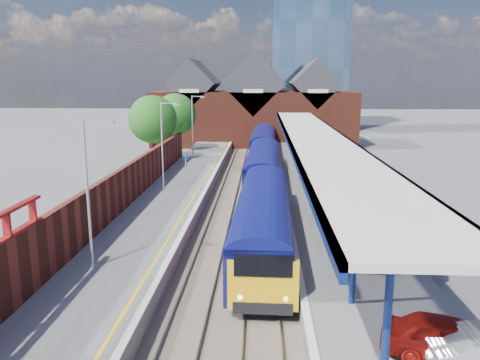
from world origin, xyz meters
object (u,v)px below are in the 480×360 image
at_px(lamp_post_b, 90,185).
at_px(lamp_post_d, 194,123).
at_px(platform_sign, 186,165).
at_px(parked_car_blue, 357,224).
at_px(parked_car_dark, 402,254).
at_px(train, 263,152).
at_px(parked_car_red, 450,339).
at_px(lamp_post_c, 164,140).

height_order(lamp_post_b, lamp_post_d, same).
bearing_deg(platform_sign, parked_car_blue, -46.08).
xyz_separation_m(parked_car_dark, parked_car_blue, (-1.18, 4.77, -0.06)).
distance_m(train, platform_sign, 13.35).
relative_size(train, parked_car_blue, 16.57).
distance_m(lamp_post_b, parked_car_red, 15.62).
height_order(lamp_post_d, parked_car_blue, lamp_post_d).
bearing_deg(parked_car_blue, lamp_post_b, 136.64).
xyz_separation_m(lamp_post_d, parked_car_red, (13.70, -38.74, -3.29)).
height_order(parked_car_red, parked_car_blue, parked_car_red).
xyz_separation_m(lamp_post_b, parked_car_blue, (13.24, 5.66, -3.44)).
bearing_deg(lamp_post_d, platform_sign, -84.44).
bearing_deg(parked_car_red, lamp_post_b, 80.81).
distance_m(lamp_post_d, parked_car_blue, 29.68).
distance_m(platform_sign, parked_car_blue, 17.16).
distance_m(lamp_post_c, platform_sign, 3.34).
xyz_separation_m(platform_sign, parked_car_blue, (11.88, -12.34, -1.14)).
bearing_deg(parked_car_blue, platform_sign, 67.39).
distance_m(lamp_post_d, platform_sign, 14.25).
relative_size(train, lamp_post_d, 9.42).
relative_size(parked_car_dark, parked_car_blue, 1.06).
xyz_separation_m(lamp_post_d, parked_car_dark, (14.42, -31.11, -3.38)).
distance_m(lamp_post_c, lamp_post_d, 16.00).
bearing_deg(platform_sign, lamp_post_d, 95.56).
xyz_separation_m(train, lamp_post_d, (-7.86, 2.34, 2.87)).
relative_size(lamp_post_c, parked_car_red, 1.69).
height_order(parked_car_red, parked_car_dark, parked_car_red).
distance_m(platform_sign, parked_car_dark, 21.55).
bearing_deg(train, lamp_post_b, -104.84).
bearing_deg(lamp_post_c, parked_car_dark, -46.32).
height_order(lamp_post_b, lamp_post_c, same).
relative_size(lamp_post_b, platform_sign, 2.80).
xyz_separation_m(lamp_post_c, parked_car_dark, (14.42, -15.11, -3.38)).
bearing_deg(lamp_post_d, train, -16.62).
height_order(train, parked_car_dark, train).
relative_size(lamp_post_d, platform_sign, 2.80).
bearing_deg(parked_car_blue, parked_car_red, -154.39).
height_order(lamp_post_c, parked_car_blue, lamp_post_c).
bearing_deg(lamp_post_c, train, 60.09).
xyz_separation_m(train, parked_car_dark, (6.57, -28.76, -0.51)).
distance_m(parked_car_red, parked_car_blue, 12.41).
distance_m(lamp_post_c, parked_car_red, 26.75).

